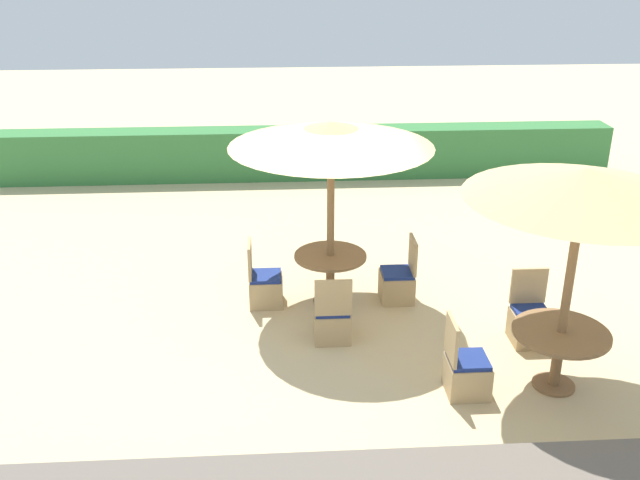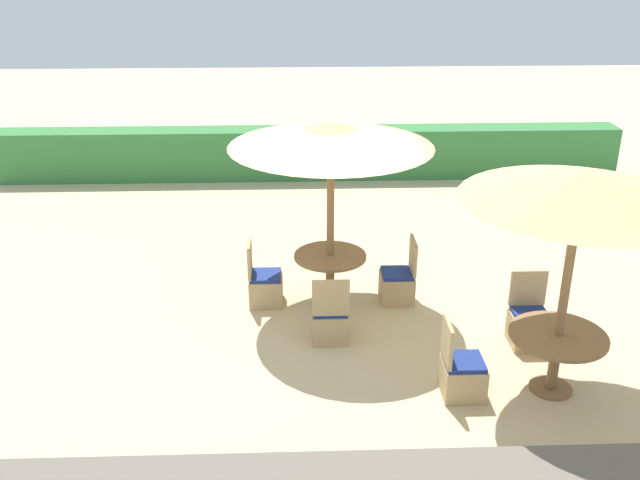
% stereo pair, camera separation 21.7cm
% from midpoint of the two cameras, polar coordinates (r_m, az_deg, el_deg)
% --- Properties ---
extents(ground_plane, '(40.00, 40.00, 0.00)m').
position_cam_midpoint_polar(ground_plane, '(9.67, -0.43, -6.32)').
color(ground_plane, '#D1BA8C').
extents(hedge_row, '(13.00, 0.70, 1.05)m').
position_cam_midpoint_polar(hedge_row, '(15.20, -1.71, 6.98)').
color(hedge_row, '#387A3D').
rests_on(hedge_row, ground_plane).
extents(parasol_front_right, '(2.45, 2.45, 2.61)m').
position_cam_midpoint_polar(parasol_front_right, '(7.69, 19.61, 4.18)').
color(parasol_front_right, olive).
rests_on(parasol_front_right, ground_plane).
extents(round_table_front_right, '(1.08, 1.08, 0.72)m').
position_cam_midpoint_polar(round_table_front_right, '(8.44, 17.92, -7.84)').
color(round_table_front_right, olive).
rests_on(round_table_front_right, ground_plane).
extents(patio_chair_front_right_north, '(0.46, 0.46, 0.93)m').
position_cam_midpoint_polar(patio_chair_front_right_north, '(9.39, 15.81, -6.40)').
color(patio_chair_front_right_north, tan).
rests_on(patio_chair_front_right_north, ground_plane).
extents(patio_chair_front_right_west, '(0.46, 0.46, 0.93)m').
position_cam_midpoint_polar(patio_chair_front_right_west, '(8.24, 10.84, -10.35)').
color(patio_chair_front_right_west, tan).
rests_on(patio_chair_front_right_west, ground_plane).
extents(parasol_center, '(2.67, 2.67, 2.58)m').
position_cam_midpoint_polar(parasol_center, '(9.20, 0.22, 8.39)').
color(parasol_center, olive).
rests_on(parasol_center, ground_plane).
extents(round_table_center, '(0.99, 0.99, 0.73)m').
position_cam_midpoint_polar(round_table_center, '(9.84, 0.20, -2.08)').
color(round_table_center, olive).
rests_on(round_table_center, ground_plane).
extents(patio_chair_center_west, '(0.46, 0.46, 0.93)m').
position_cam_midpoint_polar(patio_chair_center_west, '(9.97, -5.06, -3.73)').
color(patio_chair_center_west, tan).
rests_on(patio_chair_center_west, ground_plane).
extents(patio_chair_center_east, '(0.46, 0.46, 0.93)m').
position_cam_midpoint_polar(patio_chair_center_east, '(10.08, 5.64, -3.43)').
color(patio_chair_center_east, tan).
rests_on(patio_chair_center_east, ground_plane).
extents(patio_chair_center_south, '(0.46, 0.46, 0.93)m').
position_cam_midpoint_polar(patio_chair_center_south, '(9.09, 0.27, -6.48)').
color(patio_chair_center_south, tan).
rests_on(patio_chair_center_south, ground_plane).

